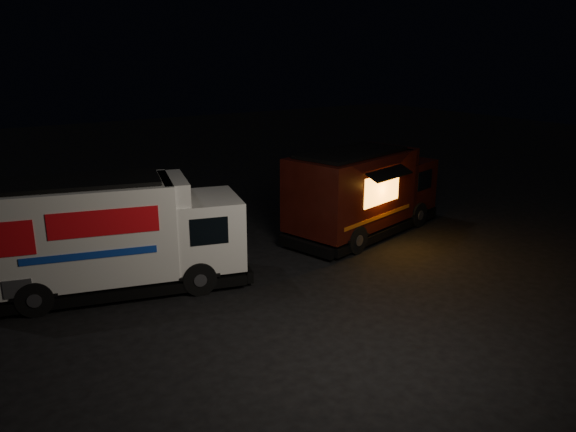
% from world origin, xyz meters
% --- Properties ---
extents(ground, '(80.00, 80.00, 0.00)m').
position_xyz_m(ground, '(0.00, 0.00, 0.00)').
color(ground, black).
rests_on(ground, ground).
extents(white_truck, '(7.15, 4.02, 3.08)m').
position_xyz_m(white_truck, '(-3.25, 2.92, 1.54)').
color(white_truck, silver).
rests_on(white_truck, ground).
extents(red_truck, '(6.86, 3.90, 3.01)m').
position_xyz_m(red_truck, '(5.40, 3.07, 1.51)').
color(red_truck, '#330D09').
rests_on(red_truck, ground).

